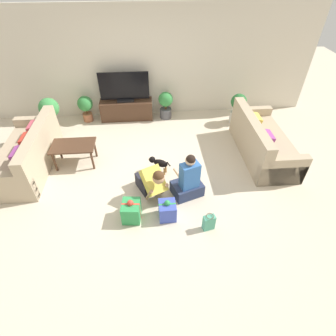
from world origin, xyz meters
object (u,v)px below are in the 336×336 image
object	(u,v)px
sofa_left	(28,155)
gift_bag_a	(209,222)
potted_plant_back_left	(86,106)
sofa_right	(262,142)
potted_plant_corner_left	(50,110)
tv	(124,88)
person_kneeling	(152,182)
gift_box_a	(167,210)
coffee_table	(73,147)
potted_plant_corner_right	(238,107)
gift_box_b	(131,211)
tv_console	(127,110)
dog	(159,163)
potted_plant_back_right	(166,104)
person_sitting	(188,181)

from	to	relation	value
sofa_left	gift_bag_a	bearing A→B (deg)	61.34
potted_plant_back_left	gift_bag_a	xyz separation A→B (m)	(2.44, -3.61, -0.26)
sofa_right	sofa_left	bearing A→B (deg)	90.70
sofa_right	potted_plant_corner_left	distance (m)	4.84
tv	person_kneeling	distance (m)	2.95
potted_plant_back_left	person_kneeling	distance (m)	3.21
sofa_left	potted_plant_back_left	distance (m)	2.00
gift_box_a	potted_plant_back_left	bearing A→B (deg)	118.47
tv	person_kneeling	bearing A→B (deg)	-79.01
sofa_left	person_kneeling	world-z (taller)	sofa_left
coffee_table	potted_plant_corner_right	size ratio (longest dim) A/B	1.13
gift_box_b	tv_console	bearing A→B (deg)	93.42
potted_plant_corner_right	gift_bag_a	world-z (taller)	potted_plant_corner_right
potted_plant_corner_right	dog	distance (m)	2.73
tv_console	gift_box_b	size ratio (longest dim) A/B	3.14
potted_plant_corner_right	dog	world-z (taller)	potted_plant_corner_right
potted_plant_back_left	potted_plant_back_right	size ratio (longest dim) A/B	0.95
potted_plant_corner_left	dog	size ratio (longest dim) A/B	1.99
sofa_right	potted_plant_back_left	world-z (taller)	sofa_right
person_sitting	person_kneeling	bearing A→B (deg)	-20.81
person_sitting	tv	bearing A→B (deg)	-86.74
tv_console	potted_plant_back_left	world-z (taller)	potted_plant_back_left
tv	dog	xyz separation A→B (m)	(0.71, -2.21, -0.59)
sofa_left	potted_plant_corner_left	world-z (taller)	sofa_left
sofa_left	person_kneeling	bearing A→B (deg)	67.55
tv	gift_box_b	xyz separation A→B (m)	(0.20, -3.34, -0.64)
person_sitting	gift_box_b	size ratio (longest dim) A/B	2.20
potted_plant_back_right	sofa_left	bearing A→B (deg)	-148.02
potted_plant_back_left	gift_bag_a	world-z (taller)	potted_plant_back_left
coffee_table	potted_plant_back_left	distance (m)	1.75
sofa_left	tv	world-z (taller)	tv
sofa_right	tv	world-z (taller)	tv
sofa_left	tv	distance (m)	2.68
person_sitting	gift_bag_a	size ratio (longest dim) A/B	2.99
sofa_left	tv_console	size ratio (longest dim) A/B	1.53
potted_plant_corner_right	gift_box_b	world-z (taller)	potted_plant_corner_right
person_kneeling	dog	world-z (taller)	person_kneeling
sofa_right	tv_console	xyz separation A→B (m)	(-2.92, 1.79, -0.06)
tv_console	potted_plant_corner_right	distance (m)	2.82
person_sitting	potted_plant_back_right	bearing A→B (deg)	-105.53
potted_plant_back_right	person_kneeling	bearing A→B (deg)	-99.18
gift_box_b	gift_bag_a	size ratio (longest dim) A/B	1.36
person_sitting	gift_bag_a	xyz separation A→B (m)	(0.23, -0.79, -0.18)
potted_plant_back_right	gift_bag_a	size ratio (longest dim) A/B	2.27
potted_plant_back_left	potted_plant_corner_left	size ratio (longest dim) A/B	0.78
coffee_table	dog	xyz separation A→B (m)	(1.69, -0.41, -0.17)
coffee_table	potted_plant_back_right	xyz separation A→B (m)	(1.98, 1.75, -0.01)
person_kneeling	person_sitting	world-z (taller)	person_sitting
gift_box_b	person_sitting	bearing A→B (deg)	25.33
potted_plant_corner_right	gift_box_a	xyz separation A→B (m)	(-1.98, -2.93, -0.26)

